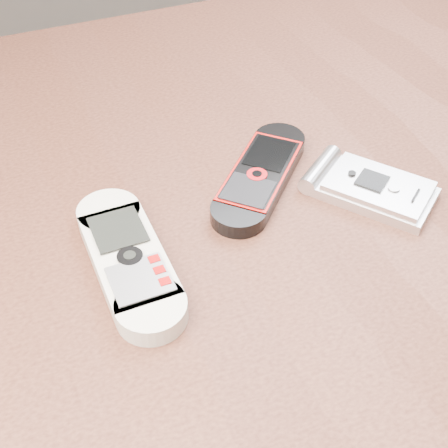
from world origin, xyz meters
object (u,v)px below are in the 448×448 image
nokia_white (129,259)px  table (219,321)px  motorola_razr (374,188)px  nokia_black_red (260,175)px

nokia_white → table: bearing=4.0°
nokia_white → motorola_razr: (0.21, -0.00, -0.00)m
nokia_black_red → motorola_razr: size_ratio=1.37×
nokia_white → nokia_black_red: (0.13, 0.05, -0.00)m
nokia_white → nokia_black_red: 0.14m
table → nokia_white: size_ratio=8.00×
nokia_black_red → table: bearing=-96.5°
table → motorola_razr: size_ratio=11.31×
table → nokia_white: (-0.07, -0.01, 0.11)m
table → motorola_razr: motorola_razr is taller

